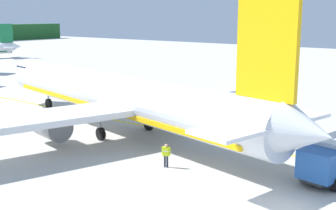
% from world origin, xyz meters
% --- Properties ---
extents(airliner_foreground, '(34.46, 41.46, 11.90)m').
position_xyz_m(airliner_foreground, '(6.27, 18.82, 3.39)').
color(airliner_foreground, silver).
rests_on(airliner_foreground, ground).
extents(cargo_container_near, '(1.92, 1.92, 1.84)m').
position_xyz_m(cargo_container_near, '(12.10, 11.27, 0.87)').
color(cargo_container_near, '#333338').
rests_on(cargo_container_near, ground).
extents(crew_marshaller, '(0.38, 0.59, 1.71)m').
position_xyz_m(crew_marshaller, '(1.55, 9.72, 1.01)').
color(crew_marshaller, '#191E33').
rests_on(crew_marshaller, ground).
extents(apron_guide_line, '(0.30, 60.00, 0.01)m').
position_xyz_m(apron_guide_line, '(9.55, 14.38, 0.01)').
color(apron_guide_line, yellow).
rests_on(apron_guide_line, ground).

